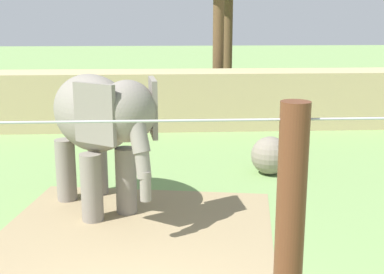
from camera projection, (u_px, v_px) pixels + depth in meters
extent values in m
cube|color=#937F5B|center=(136.00, 230.00, 10.04)|extent=(5.90, 5.47, 0.01)
cube|color=tan|center=(150.00, 100.00, 18.77)|extent=(36.00, 1.80, 2.05)
cylinder|color=gray|center=(126.00, 181.00, 10.80)|extent=(0.44, 0.44, 1.39)
cylinder|color=gray|center=(92.00, 187.00, 10.38)|extent=(0.44, 0.44, 1.39)
cylinder|color=gray|center=(98.00, 164.00, 11.95)|extent=(0.44, 0.44, 1.39)
cylinder|color=gray|center=(66.00, 170.00, 11.53)|extent=(0.44, 0.44, 1.39)
ellipsoid|color=gray|center=(92.00, 112.00, 10.84)|extent=(2.52, 2.94, 1.59)
ellipsoid|color=gray|center=(127.00, 111.00, 9.47)|extent=(1.45, 1.41, 1.15)
cube|color=gray|center=(153.00, 107.00, 9.87)|extent=(0.19, 0.90, 1.10)
cube|color=gray|center=(95.00, 114.00, 9.22)|extent=(0.80, 0.59, 1.10)
cylinder|color=gray|center=(139.00, 138.00, 9.22)|extent=(0.52, 0.58, 0.62)
cylinder|color=gray|center=(143.00, 163.00, 9.23)|extent=(0.40, 0.44, 0.58)
cylinder|color=gray|center=(145.00, 186.00, 9.26)|extent=(0.28, 0.28, 0.55)
cylinder|color=gray|center=(67.00, 107.00, 12.03)|extent=(0.24, 0.31, 0.80)
sphere|color=gray|center=(270.00, 155.00, 13.45)|extent=(0.99, 0.99, 0.99)
cylinder|color=#B7B7BC|center=(100.00, 122.00, 3.84)|extent=(10.22, 0.02, 0.02)
cylinder|color=brown|center=(228.00, 34.00, 24.49)|extent=(0.44, 0.44, 6.26)
cylinder|color=brown|center=(218.00, 36.00, 20.48)|extent=(0.44, 0.44, 6.42)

